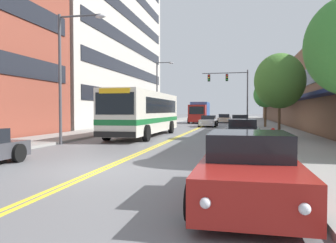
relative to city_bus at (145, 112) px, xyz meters
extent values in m
plane|color=slate|center=(2.47, 23.86, -1.76)|extent=(240.00, 240.00, 0.00)
cube|color=gray|center=(-4.99, 23.86, -1.70)|extent=(3.92, 106.00, 0.13)
cube|color=gray|center=(9.93, 23.86, -1.70)|extent=(3.92, 106.00, 0.13)
cube|color=yellow|center=(2.37, 23.86, -1.76)|extent=(0.14, 106.00, 0.01)
cube|color=yellow|center=(2.57, 23.86, -1.76)|extent=(0.14, 106.00, 0.01)
cube|color=black|center=(-7.16, -4.96, 2.97)|extent=(0.08, 12.82, 1.40)
cube|color=black|center=(-7.16, -4.96, 6.75)|extent=(0.08, 12.82, 1.40)
cube|color=#BCB7AD|center=(-13.20, 18.56, 10.55)|extent=(12.00, 31.21, 24.62)
cube|color=black|center=(-7.16, 18.56, 1.76)|extent=(0.08, 28.71, 1.40)
cube|color=black|center=(-7.16, 18.56, 5.28)|extent=(0.08, 28.71, 1.40)
cube|color=black|center=(-7.16, 18.56, 8.79)|extent=(0.08, 28.71, 1.40)
cube|color=black|center=(-7.16, 18.56, 12.31)|extent=(0.08, 28.71, 1.40)
cube|color=brown|center=(16.14, 23.86, 1.95)|extent=(8.00, 68.00, 7.42)
cube|color=navy|center=(11.59, 23.86, 1.14)|extent=(1.10, 61.20, 0.24)
cube|color=black|center=(12.10, 23.86, 2.84)|extent=(0.08, 61.20, 1.40)
cube|color=silver|center=(0.00, -0.10, -0.03)|extent=(2.47, 11.66, 2.76)
cube|color=#196B33|center=(0.00, -0.10, -0.58)|extent=(2.49, 11.68, 0.32)
cube|color=black|center=(0.00, 0.48, 0.41)|extent=(2.50, 9.10, 0.99)
cube|color=black|center=(0.00, -5.95, 0.47)|extent=(2.22, 0.04, 1.21)
cube|color=yellow|center=(0.00, -5.96, 1.16)|extent=(1.78, 0.06, 0.28)
cube|color=black|center=(0.00, -5.97, -1.23)|extent=(2.42, 0.08, 0.32)
cylinder|color=black|center=(-1.26, -4.07, -1.26)|extent=(0.30, 1.00, 1.00)
cylinder|color=black|center=(1.26, -4.07, -1.26)|extent=(0.30, 1.00, 1.00)
cylinder|color=black|center=(-1.26, 3.10, -1.26)|extent=(0.30, 1.00, 1.00)
cylinder|color=black|center=(1.26, 3.10, -1.26)|extent=(0.30, 1.00, 1.00)
cylinder|color=black|center=(-1.02, -12.57, -1.43)|extent=(0.22, 0.66, 0.66)
cube|color=red|center=(-1.30, -11.80, -1.27)|extent=(0.18, 0.04, 0.10)
cube|color=black|center=(-1.79, 13.46, -1.23)|extent=(1.87, 4.19, 0.73)
cube|color=black|center=(-1.79, 13.63, -0.62)|extent=(1.61, 1.84, 0.48)
cylinder|color=black|center=(-2.74, 12.16, -1.46)|extent=(0.22, 0.61, 0.61)
cylinder|color=black|center=(-0.83, 12.16, -1.46)|extent=(0.22, 0.61, 0.61)
cylinder|color=black|center=(-2.74, 14.76, -1.46)|extent=(0.22, 0.61, 0.61)
cylinder|color=black|center=(-0.83, 14.76, -1.46)|extent=(0.22, 0.61, 0.61)
sphere|color=silver|center=(-2.44, 11.34, -1.19)|extent=(0.16, 0.16, 0.16)
sphere|color=silver|center=(-1.13, 11.34, -1.19)|extent=(0.16, 0.16, 0.16)
cube|color=red|center=(-2.46, 15.56, -1.19)|extent=(0.18, 0.04, 0.10)
cube|color=red|center=(-1.11, 15.56, -1.19)|extent=(0.18, 0.04, 0.10)
cube|color=maroon|center=(6.85, -15.99, -1.23)|extent=(1.84, 4.53, 0.71)
cube|color=black|center=(6.85, -15.81, -0.62)|extent=(1.58, 1.99, 0.51)
cylinder|color=black|center=(5.91, -17.40, -1.44)|extent=(0.22, 0.63, 0.63)
cylinder|color=black|center=(7.79, -17.40, -1.44)|extent=(0.22, 0.63, 0.63)
cylinder|color=black|center=(5.91, -14.59, -1.44)|extent=(0.22, 0.63, 0.63)
cylinder|color=black|center=(7.79, -14.59, -1.44)|extent=(0.22, 0.63, 0.63)
sphere|color=silver|center=(6.20, -18.28, -1.20)|extent=(0.16, 0.16, 0.16)
sphere|color=silver|center=(7.49, -18.28, -1.20)|extent=(0.16, 0.16, 0.16)
cube|color=red|center=(6.19, -13.72, -1.20)|extent=(0.18, 0.04, 0.10)
cube|color=red|center=(7.51, -13.72, -1.20)|extent=(0.18, 0.04, 0.10)
cube|color=#232328|center=(6.84, -2.73, -1.25)|extent=(1.86, 4.08, 0.67)
cube|color=black|center=(6.84, -2.56, -0.68)|extent=(1.60, 1.79, 0.49)
cylinder|color=black|center=(5.88, -3.99, -1.45)|extent=(0.22, 0.63, 0.63)
cylinder|color=black|center=(7.79, -3.99, -1.45)|extent=(0.22, 0.63, 0.63)
cylinder|color=black|center=(5.88, -1.46, -1.45)|extent=(0.22, 0.63, 0.63)
cylinder|color=black|center=(7.79, -1.46, -1.45)|extent=(0.22, 0.63, 0.63)
sphere|color=silver|center=(6.19, -4.78, -1.22)|extent=(0.16, 0.16, 0.16)
sphere|color=silver|center=(7.49, -4.78, -1.22)|extent=(0.16, 0.16, 0.16)
cube|color=red|center=(6.17, -0.68, -1.22)|extent=(0.18, 0.04, 0.10)
cube|color=red|center=(7.51, -0.68, -1.22)|extent=(0.18, 0.04, 0.10)
cube|color=white|center=(6.76, 13.33, -1.24)|extent=(1.92, 4.10, 0.69)
cube|color=black|center=(6.76, 13.50, -0.63)|extent=(1.65, 1.80, 0.52)
cylinder|color=black|center=(5.78, 12.06, -1.44)|extent=(0.22, 0.65, 0.65)
cylinder|color=black|center=(7.74, 12.06, -1.44)|extent=(0.22, 0.65, 0.65)
cylinder|color=black|center=(5.78, 14.60, -1.44)|extent=(0.22, 0.65, 0.65)
cylinder|color=black|center=(7.74, 14.60, -1.44)|extent=(0.22, 0.65, 0.65)
sphere|color=silver|center=(6.09, 11.26, -1.20)|extent=(0.16, 0.16, 0.16)
sphere|color=silver|center=(7.43, 11.26, -1.20)|extent=(0.16, 0.16, 0.16)
cube|color=red|center=(6.07, 15.39, -1.20)|extent=(0.18, 0.04, 0.10)
cube|color=red|center=(7.45, 15.39, -1.20)|extent=(0.18, 0.04, 0.10)
cube|color=beige|center=(4.42, 27.63, -1.28)|extent=(1.83, 4.07, 0.62)
cube|color=black|center=(4.42, 27.79, -0.71)|extent=(1.57, 1.79, 0.52)
cylinder|color=black|center=(3.49, 26.37, -1.45)|extent=(0.22, 0.62, 0.62)
cylinder|color=black|center=(5.36, 26.37, -1.45)|extent=(0.22, 0.62, 0.62)
cylinder|color=black|center=(3.49, 28.89, -1.45)|extent=(0.22, 0.62, 0.62)
cylinder|color=black|center=(5.36, 28.89, -1.45)|extent=(0.22, 0.62, 0.62)
sphere|color=silver|center=(3.78, 25.58, -1.25)|extent=(0.16, 0.16, 0.16)
sphere|color=silver|center=(5.06, 25.58, -1.25)|extent=(0.16, 0.16, 0.16)
cube|color=red|center=(3.76, 29.67, -1.25)|extent=(0.18, 0.04, 0.10)
cube|color=red|center=(5.08, 29.67, -1.25)|extent=(0.18, 0.04, 0.10)
cube|color=#BCAD89|center=(4.09, 37.99, -1.26)|extent=(1.71, 4.30, 0.63)
cube|color=black|center=(4.09, 38.16, -0.73)|extent=(1.47, 1.89, 0.41)
cylinder|color=black|center=(3.21, 36.66, -1.42)|extent=(0.22, 0.68, 0.68)
cylinder|color=black|center=(4.97, 36.66, -1.42)|extent=(0.22, 0.68, 0.68)
cylinder|color=black|center=(3.21, 39.32, -1.42)|extent=(0.22, 0.68, 0.68)
cylinder|color=black|center=(4.97, 39.32, -1.42)|extent=(0.22, 0.68, 0.68)
sphere|color=silver|center=(3.49, 35.82, -1.22)|extent=(0.16, 0.16, 0.16)
sphere|color=silver|center=(4.69, 35.82, -1.22)|extent=(0.16, 0.16, 0.16)
cube|color=red|center=(3.47, 40.15, -1.22)|extent=(0.18, 0.04, 0.10)
cube|color=red|center=(4.71, 40.15, -1.22)|extent=(0.18, 0.04, 0.10)
cube|color=#B7B7BC|center=(3.20, 14.84, -1.25)|extent=(1.71, 4.74, 0.64)
cube|color=black|center=(3.20, 15.03, -0.70)|extent=(1.47, 2.09, 0.46)
cylinder|color=black|center=(2.32, 13.37, -1.41)|extent=(0.22, 0.70, 0.70)
cylinder|color=black|center=(4.08, 13.37, -1.41)|extent=(0.22, 0.70, 0.70)
cylinder|color=black|center=(2.32, 16.31, -1.41)|extent=(0.22, 0.70, 0.70)
cylinder|color=black|center=(4.08, 16.31, -1.41)|extent=(0.22, 0.70, 0.70)
sphere|color=silver|center=(2.60, 12.45, -1.22)|extent=(0.16, 0.16, 0.16)
sphere|color=silver|center=(3.80, 12.45, -1.22)|extent=(0.16, 0.16, 0.16)
cube|color=red|center=(2.58, 17.23, -1.22)|extent=(0.18, 0.04, 0.10)
cube|color=red|center=(3.82, 17.23, -1.22)|extent=(0.18, 0.04, 0.10)
cube|color=maroon|center=(0.92, 22.86, -0.31)|extent=(2.38, 2.02, 2.39)
cube|color=black|center=(0.92, 21.82, 0.12)|extent=(2.02, 0.04, 1.05)
cube|color=#335699|center=(0.92, 26.23, -0.09)|extent=(2.43, 4.72, 2.84)
cylinder|color=black|center=(-0.30, 22.86, -1.34)|extent=(0.28, 0.84, 0.84)
cylinder|color=black|center=(2.14, 22.86, -1.34)|extent=(0.28, 0.84, 0.84)
cylinder|color=black|center=(-0.30, 27.65, -1.34)|extent=(0.28, 0.84, 0.84)
cylinder|color=black|center=(2.14, 27.65, -1.34)|extent=(0.28, 0.84, 0.84)
cylinder|color=#47474C|center=(7.67, 20.71, 1.79)|extent=(0.18, 0.18, 7.10)
cylinder|color=#47474C|center=(4.75, 20.71, 4.99)|extent=(5.83, 0.11, 0.11)
cube|color=black|center=(5.05, 20.71, 4.39)|extent=(0.34, 0.26, 0.92)
sphere|color=red|center=(5.05, 20.55, 4.67)|extent=(0.18, 0.18, 0.18)
sphere|color=yellow|center=(5.05, 20.55, 4.39)|extent=(0.18, 0.18, 0.18)
sphere|color=green|center=(5.05, 20.55, 4.11)|extent=(0.18, 0.18, 0.18)
cylinder|color=black|center=(5.05, 20.71, 4.92)|extent=(0.02, 0.02, 0.14)
cube|color=black|center=(2.71, 20.71, 4.39)|extent=(0.34, 0.26, 0.92)
sphere|color=red|center=(2.71, 20.55, 4.67)|extent=(0.18, 0.18, 0.18)
sphere|color=yellow|center=(2.71, 20.55, 4.39)|extent=(0.18, 0.18, 0.18)
sphere|color=green|center=(2.71, 20.55, 4.11)|extent=(0.18, 0.18, 0.18)
cylinder|color=black|center=(2.71, 20.71, 4.92)|extent=(0.02, 0.02, 0.14)
cylinder|color=#47474C|center=(-2.83, -6.68, 1.74)|extent=(0.16, 0.16, 7.00)
cylinder|color=#47474C|center=(-1.64, -6.68, 5.09)|extent=(2.37, 0.10, 0.10)
ellipsoid|color=#B2B2B7|center=(-0.46, -6.68, 4.99)|extent=(0.56, 0.28, 0.20)
cylinder|color=#47474C|center=(-2.83, 14.66, 2.04)|extent=(0.16, 0.16, 7.60)
cylinder|color=#47474C|center=(-1.98, 14.66, 5.69)|extent=(1.71, 0.10, 0.10)
ellipsoid|color=#B2B2B7|center=(-1.12, 14.66, 5.59)|extent=(0.56, 0.28, 0.20)
cylinder|color=brown|center=(9.16, -0.77, -0.51)|extent=(0.17, 0.17, 2.25)
ellipsoid|color=#42752D|center=(9.16, -0.77, 1.97)|extent=(3.19, 3.19, 3.51)
cylinder|color=brown|center=(9.34, 13.13, -0.46)|extent=(0.26, 0.26, 2.35)
ellipsoid|color=#387F33|center=(9.34, 13.13, 1.77)|extent=(2.47, 2.47, 2.72)
cylinder|color=red|center=(8.42, -4.56, -1.32)|extent=(0.25, 0.25, 0.61)
sphere|color=red|center=(8.42, -4.56, -0.96)|extent=(0.22, 0.22, 0.22)
cylinder|color=red|center=(8.26, -4.56, -1.26)|extent=(0.08, 0.11, 0.11)
camera|label=1|loc=(6.65, -22.76, 0.08)|focal=35.00mm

